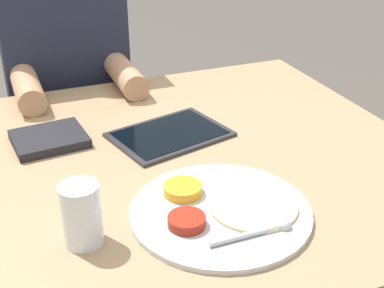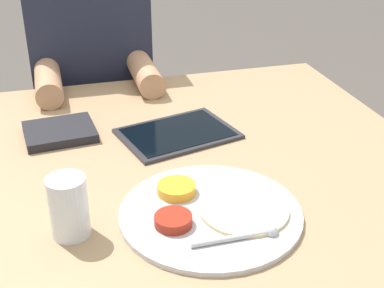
{
  "view_description": "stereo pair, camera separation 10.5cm",
  "coord_description": "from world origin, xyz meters",
  "views": [
    {
      "loc": [
        -0.32,
        -0.92,
        1.25
      ],
      "look_at": [
        0.03,
        -0.06,
        0.76
      ],
      "focal_mm": 50.0,
      "sensor_mm": 36.0,
      "label": 1
    },
    {
      "loc": [
        -0.22,
        -0.96,
        1.25
      ],
      "look_at": [
        0.03,
        -0.06,
        0.76
      ],
      "focal_mm": 50.0,
      "sensor_mm": 36.0,
      "label": 2
    }
  ],
  "objects": [
    {
      "name": "dining_table",
      "position": [
        0.0,
        0.0,
        0.35
      ],
      "size": [
        1.08,
        0.95,
        0.7
      ],
      "color": "#9E7F5B",
      "rests_on": "ground_plane"
    },
    {
      "name": "thali_tray",
      "position": [
        0.02,
        -0.22,
        0.71
      ],
      "size": [
        0.32,
        0.32,
        0.03
      ],
      "color": "#B7BABF",
      "rests_on": "dining_table"
    },
    {
      "name": "red_notebook",
      "position": [
        -0.22,
        0.17,
        0.71
      ],
      "size": [
        0.17,
        0.15,
        0.02
      ],
      "color": "silver",
      "rests_on": "dining_table"
    },
    {
      "name": "tablet_device",
      "position": [
        0.04,
        0.1,
        0.7
      ],
      "size": [
        0.29,
        0.23,
        0.01
      ],
      "color": "#28282D",
      "rests_on": "dining_table"
    },
    {
      "name": "person_diner",
      "position": [
        -0.1,
        0.62,
        0.55
      ],
      "size": [
        0.35,
        0.42,
        1.17
      ],
      "color": "black",
      "rests_on": "ground_plane"
    },
    {
      "name": "drinking_glass",
      "position": [
        -0.22,
        -0.21,
        0.75
      ],
      "size": [
        0.06,
        0.06,
        0.11
      ],
      "color": "silver",
      "rests_on": "dining_table"
    }
  ]
}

